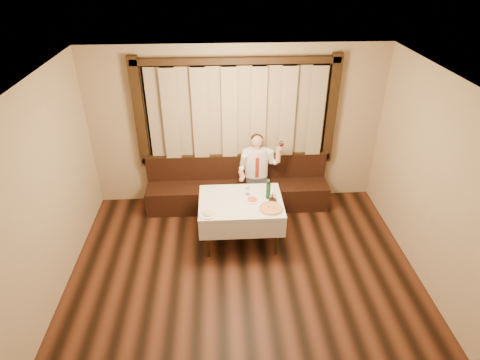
{
  "coord_description": "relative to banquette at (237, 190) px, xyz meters",
  "views": [
    {
      "loc": [
        -0.3,
        -3.36,
        4.13
      ],
      "look_at": [
        0.0,
        1.9,
        1.0
      ],
      "focal_mm": 30.0,
      "sensor_mm": 36.0,
      "label": 1
    }
  ],
  "objects": [
    {
      "name": "pasta_red",
      "position": [
        0.17,
        -1.03,
        0.48
      ],
      "size": [
        0.24,
        0.24,
        0.08
      ],
      "rotation": [
        0.0,
        0.0,
        0.18
      ],
      "color": "white",
      "rests_on": "dining_table"
    },
    {
      "name": "pasta_cream",
      "position": [
        -0.5,
        -1.36,
        0.48
      ],
      "size": [
        0.27,
        0.27,
        0.09
      ],
      "rotation": [
        0.0,
        0.0,
        -0.29
      ],
      "color": "white",
      "rests_on": "dining_table"
    },
    {
      "name": "green_bottle",
      "position": [
        0.42,
        -0.98,
        0.58
      ],
      "size": [
        0.07,
        0.07,
        0.32
      ],
      "rotation": [
        0.0,
        0.0,
        0.29
      ],
      "color": "#104C2C",
      "rests_on": "dining_table"
    },
    {
      "name": "seated_man",
      "position": [
        0.34,
        -0.09,
        0.5
      ],
      "size": [
        0.75,
        0.56,
        1.38
      ],
      "color": "black",
      "rests_on": "ground"
    },
    {
      "name": "pizza",
      "position": [
        0.43,
        -1.28,
        0.46
      ],
      "size": [
        0.36,
        0.36,
        0.04
      ],
      "rotation": [
        0.0,
        0.0,
        -0.2
      ],
      "color": "white",
      "rests_on": "dining_table"
    },
    {
      "name": "dining_table",
      "position": [
        0.0,
        -1.02,
        0.34
      ],
      "size": [
        1.27,
        0.97,
        0.76
      ],
      "color": "black",
      "rests_on": "ground"
    },
    {
      "name": "room",
      "position": [
        -0.0,
        -1.75,
        1.19
      ],
      "size": [
        5.01,
        6.01,
        2.81
      ],
      "color": "black",
      "rests_on": "ground"
    },
    {
      "name": "table_wine_glass",
      "position": [
        0.11,
        -0.87,
        0.58
      ],
      "size": [
        0.07,
        0.07,
        0.18
      ],
      "rotation": [
        0.0,
        0.0,
        0.29
      ],
      "color": "white",
      "rests_on": "dining_table"
    },
    {
      "name": "banquette",
      "position": [
        0.0,
        0.0,
        0.0
      ],
      "size": [
        3.2,
        0.61,
        0.94
      ],
      "color": "black",
      "rests_on": "ground"
    },
    {
      "name": "cruet_caddy",
      "position": [
        0.48,
        -1.06,
        0.49
      ],
      "size": [
        0.12,
        0.06,
        0.12
      ],
      "rotation": [
        0.0,
        0.0,
        -0.07
      ],
      "color": "black",
      "rests_on": "dining_table"
    }
  ]
}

